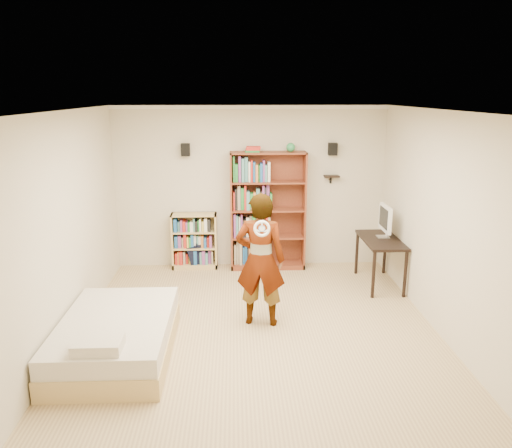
{
  "coord_description": "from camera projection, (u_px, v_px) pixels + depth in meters",
  "views": [
    {
      "loc": [
        -0.26,
        -5.73,
        2.9
      ],
      "look_at": [
        0.01,
        0.6,
        1.22
      ],
      "focal_mm": 35.0,
      "sensor_mm": 36.0,
      "label": 1
    }
  ],
  "objects": [
    {
      "name": "room_shell",
      "position": [
        257.0,
        193.0,
        5.84
      ],
      "size": [
        4.52,
        5.02,
        2.71
      ],
      "color": "beige",
      "rests_on": "ground"
    },
    {
      "name": "navy_bag",
      "position": [
        197.0,
        256.0,
        8.46
      ],
      "size": [
        0.35,
        0.27,
        0.43
      ],
      "primitive_type": null,
      "rotation": [
        0.0,
        0.0,
        0.24
      ],
      "color": "black",
      "rests_on": "ground"
    },
    {
      "name": "wall_shelf",
      "position": [
        332.0,
        176.0,
        8.28
      ],
      "size": [
        0.25,
        0.16,
        0.02
      ],
      "primitive_type": "cube",
      "color": "black",
      "rests_on": "room_shell"
    },
    {
      "name": "wii_wheel",
      "position": [
        262.0,
        229.0,
        5.83
      ],
      "size": [
        0.2,
        0.07,
        0.2
      ],
      "primitive_type": "torus",
      "rotation": [
        1.36,
        0.0,
        0.0
      ],
      "color": "white",
      "rests_on": "person"
    },
    {
      "name": "imac",
      "position": [
        384.0,
        221.0,
        7.6
      ],
      "size": [
        0.16,
        0.51,
        0.5
      ],
      "primitive_type": null,
      "rotation": [
        0.0,
        0.0,
        0.12
      ],
      "color": "white",
      "rests_on": "computer_desk"
    },
    {
      "name": "person",
      "position": [
        260.0,
        260.0,
        6.27
      ],
      "size": [
        0.69,
        0.51,
        1.72
      ],
      "primitive_type": "imported",
      "rotation": [
        0.0,
        0.0,
        2.98
      ],
      "color": "black",
      "rests_on": "ground"
    },
    {
      "name": "tall_bookshelf",
      "position": [
        268.0,
        211.0,
        8.29
      ],
      "size": [
        1.24,
        0.36,
        1.97
      ],
      "primitive_type": null,
      "color": "brown",
      "rests_on": "ground"
    },
    {
      "name": "speaker_left",
      "position": [
        185.0,
        150.0,
        8.05
      ],
      "size": [
        0.14,
        0.12,
        0.2
      ],
      "primitive_type": "cube",
      "color": "black",
      "rests_on": "room_shell"
    },
    {
      "name": "low_bookshelf",
      "position": [
        194.0,
        241.0,
        8.41
      ],
      "size": [
        0.75,
        0.28,
        0.94
      ],
      "primitive_type": null,
      "color": "tan",
      "rests_on": "ground"
    },
    {
      "name": "computer_desk",
      "position": [
        380.0,
        262.0,
        7.68
      ],
      "size": [
        0.54,
        1.09,
        0.74
      ],
      "primitive_type": null,
      "color": "black",
      "rests_on": "ground"
    },
    {
      "name": "crown_molding",
      "position": [
        257.0,
        113.0,
        5.61
      ],
      "size": [
        4.5,
        5.0,
        0.06
      ],
      "color": "silver",
      "rests_on": "room_shell"
    },
    {
      "name": "daybed",
      "position": [
        116.0,
        332.0,
        5.63
      ],
      "size": [
        1.22,
        1.88,
        0.55
      ],
      "primitive_type": null,
      "color": "beige",
      "rests_on": "ground"
    },
    {
      "name": "ground",
      "position": [
        257.0,
        330.0,
        6.29
      ],
      "size": [
        4.5,
        5.0,
        0.01
      ],
      "primitive_type": "cube",
      "color": "tan",
      "rests_on": "ground"
    },
    {
      "name": "speaker_right",
      "position": [
        333.0,
        149.0,
        8.15
      ],
      "size": [
        0.14,
        0.12,
        0.2
      ],
      "primitive_type": "cube",
      "color": "black",
      "rests_on": "room_shell"
    }
  ]
}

